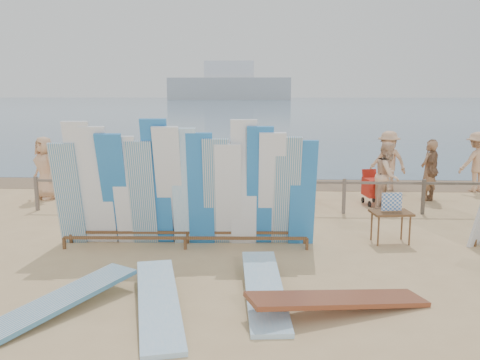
{
  "coord_description": "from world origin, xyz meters",
  "views": [
    {
      "loc": [
        -0.13,
        -9.79,
        3.09
      ],
      "look_at": [
        -0.62,
        2.03,
        1.02
      ],
      "focal_mm": 38.0,
      "sensor_mm": 36.0,
      "label": 1
    }
  ],
  "objects_px": {
    "flat_board_a": "(159,311)",
    "flat_board_b": "(264,297)",
    "vendor_table": "(390,226)",
    "beachgoer_7": "(429,170)",
    "beachgoer_0": "(45,168)",
    "stroller": "(372,191)",
    "main_surfboard_rack": "(185,190)",
    "flat_board_e": "(54,314)",
    "beach_chair_right": "(285,195)",
    "beachgoer_10": "(431,170)",
    "beachgoer_extra_1": "(111,161)",
    "beachgoer_3": "(183,168)",
    "beachgoer_2": "(148,170)",
    "beach_chair_left": "(303,194)",
    "beachgoer_11": "(181,160)",
    "beachgoer_4": "(235,166)",
    "beachgoer_8": "(388,175)",
    "beachgoer_9": "(388,161)",
    "flat_board_c": "(339,312)",
    "beachgoer_extra_0": "(477,162)"
  },
  "relations": [
    {
      "from": "beachgoer_11",
      "to": "beachgoer_4",
      "type": "bearing_deg",
      "value": 127.59
    },
    {
      "from": "beachgoer_9",
      "to": "beachgoer_11",
      "type": "bearing_deg",
      "value": -142.43
    },
    {
      "from": "beachgoer_4",
      "to": "beachgoer_10",
      "type": "distance_m",
      "value": 5.67
    },
    {
      "from": "stroller",
      "to": "beachgoer_4",
      "type": "height_order",
      "value": "beachgoer_4"
    },
    {
      "from": "flat_board_e",
      "to": "beachgoer_10",
      "type": "bearing_deg",
      "value": 77.48
    },
    {
      "from": "beach_chair_left",
      "to": "flat_board_a",
      "type": "bearing_deg",
      "value": -110.76
    },
    {
      "from": "flat_board_e",
      "to": "beach_chair_right",
      "type": "height_order",
      "value": "beach_chair_right"
    },
    {
      "from": "beach_chair_left",
      "to": "beach_chair_right",
      "type": "relative_size",
      "value": 1.02
    },
    {
      "from": "main_surfboard_rack",
      "to": "beach_chair_left",
      "type": "distance_m",
      "value": 5.04
    },
    {
      "from": "beachgoer_extra_0",
      "to": "flat_board_a",
      "type": "bearing_deg",
      "value": 29.38
    },
    {
      "from": "flat_board_c",
      "to": "beach_chair_right",
      "type": "distance_m",
      "value": 7.0
    },
    {
      "from": "flat_board_c",
      "to": "beachgoer_3",
      "type": "relative_size",
      "value": 1.74
    },
    {
      "from": "flat_board_b",
      "to": "beachgoer_0",
      "type": "relative_size",
      "value": 1.49
    },
    {
      "from": "beach_chair_left",
      "to": "beachgoer_9",
      "type": "xyz_separation_m",
      "value": [
        2.81,
        2.0,
        0.69
      ]
    },
    {
      "from": "flat_board_b",
      "to": "beachgoer_11",
      "type": "distance_m",
      "value": 9.72
    },
    {
      "from": "flat_board_a",
      "to": "beachgoer_8",
      "type": "distance_m",
      "value": 8.31
    },
    {
      "from": "vendor_table",
      "to": "beachgoer_7",
      "type": "distance_m",
      "value": 4.8
    },
    {
      "from": "beachgoer_0",
      "to": "stroller",
      "type": "bearing_deg",
      "value": 34.98
    },
    {
      "from": "beach_chair_right",
      "to": "beachgoer_8",
      "type": "distance_m",
      "value": 2.78
    },
    {
      "from": "flat_board_a",
      "to": "flat_board_b",
      "type": "bearing_deg",
      "value": 7.03
    },
    {
      "from": "vendor_table",
      "to": "flat_board_a",
      "type": "relative_size",
      "value": 0.39
    },
    {
      "from": "beachgoer_10",
      "to": "beachgoer_8",
      "type": "height_order",
      "value": "beachgoer_8"
    },
    {
      "from": "flat_board_c",
      "to": "beachgoer_9",
      "type": "bearing_deg",
      "value": -37.74
    },
    {
      "from": "beachgoer_3",
      "to": "flat_board_b",
      "type": "bearing_deg",
      "value": -26.48
    },
    {
      "from": "flat_board_b",
      "to": "beachgoer_11",
      "type": "height_order",
      "value": "beachgoer_11"
    },
    {
      "from": "beachgoer_7",
      "to": "beachgoer_8",
      "type": "distance_m",
      "value": 1.78
    },
    {
      "from": "flat_board_e",
      "to": "flat_board_c",
      "type": "bearing_deg",
      "value": 35.34
    },
    {
      "from": "flat_board_c",
      "to": "beachgoer_10",
      "type": "height_order",
      "value": "beachgoer_10"
    },
    {
      "from": "flat_board_e",
      "to": "flat_board_a",
      "type": "distance_m",
      "value": 1.46
    },
    {
      "from": "beach_chair_right",
      "to": "beachgoer_11",
      "type": "relative_size",
      "value": 0.49
    },
    {
      "from": "flat_board_e",
      "to": "beach_chair_left",
      "type": "relative_size",
      "value": 3.16
    },
    {
      "from": "main_surfboard_rack",
      "to": "flat_board_a",
      "type": "bearing_deg",
      "value": -90.59
    },
    {
      "from": "beachgoer_4",
      "to": "beachgoer_10",
      "type": "bearing_deg",
      "value": -153.44
    },
    {
      "from": "beachgoer_2",
      "to": "beachgoer_0",
      "type": "bearing_deg",
      "value": -9.87
    },
    {
      "from": "beachgoer_9",
      "to": "beach_chair_right",
      "type": "bearing_deg",
      "value": -103.86
    },
    {
      "from": "flat_board_a",
      "to": "beach_chair_right",
      "type": "bearing_deg",
      "value": 59.17
    },
    {
      "from": "vendor_table",
      "to": "beachgoer_2",
      "type": "relative_size",
      "value": 0.58
    },
    {
      "from": "beachgoer_2",
      "to": "beachgoer_11",
      "type": "bearing_deg",
      "value": -105.66
    },
    {
      "from": "vendor_table",
      "to": "beachgoer_extra_0",
      "type": "bearing_deg",
      "value": 47.5
    },
    {
      "from": "flat_board_b",
      "to": "beachgoer_extra_1",
      "type": "relative_size",
      "value": 1.59
    },
    {
      "from": "flat_board_e",
      "to": "beachgoer_8",
      "type": "xyz_separation_m",
      "value": [
        6.26,
        6.88,
        0.89
      ]
    },
    {
      "from": "flat_board_a",
      "to": "beachgoer_2",
      "type": "bearing_deg",
      "value": 89.4
    },
    {
      "from": "flat_board_a",
      "to": "beachgoer_2",
      "type": "height_order",
      "value": "beachgoer_2"
    },
    {
      "from": "main_surfboard_rack",
      "to": "beachgoer_7",
      "type": "relative_size",
      "value": 3.02
    },
    {
      "from": "beachgoer_7",
      "to": "beachgoer_extra_0",
      "type": "relative_size",
      "value": 0.92
    },
    {
      "from": "beachgoer_extra_1",
      "to": "beachgoer_7",
      "type": "bearing_deg",
      "value": 1.56
    },
    {
      "from": "beachgoer_4",
      "to": "flat_board_a",
      "type": "bearing_deg",
      "value": 117.26
    },
    {
      "from": "beachgoer_0",
      "to": "beachgoer_2",
      "type": "xyz_separation_m",
      "value": [
        3.06,
        -0.29,
        0.0
      ]
    },
    {
      "from": "beachgoer_extra_1",
      "to": "beach_chair_right",
      "type": "bearing_deg",
      "value": -11.89
    },
    {
      "from": "flat_board_b",
      "to": "beach_chair_right",
      "type": "bearing_deg",
      "value": 80.18
    }
  ]
}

